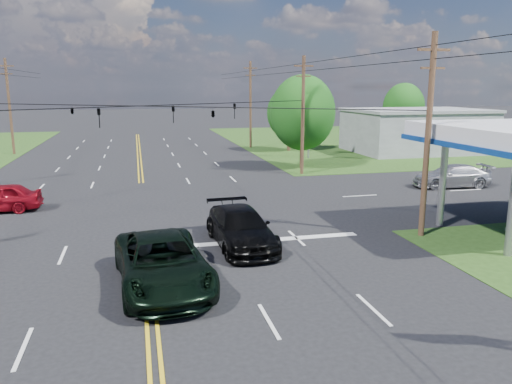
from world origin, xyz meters
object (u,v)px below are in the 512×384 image
object	(u,v)px
pickup_dkgreen	(162,262)
suv_black	(241,228)
retail_ne	(416,132)
tree_right_a	(303,113)
pole_left_far	(9,105)
tree_right_b	(289,113)
pole_se	(428,134)
pole_right_far	(250,104)
pole_ne	(303,114)
tree_far_r	(404,107)

from	to	relation	value
pickup_dkgreen	suv_black	bearing A→B (deg)	42.05
suv_black	pickup_dkgreen	bearing A→B (deg)	-135.83
retail_ne	pickup_dkgreen	xyz separation A→B (m)	(-29.50, -32.46, -1.28)
retail_ne	tree_right_a	bearing A→B (deg)	-153.43
pole_left_far	tree_right_a	xyz separation A→B (m)	(27.00, -16.00, -0.30)
tree_right_b	tree_right_a	bearing A→B (deg)	-101.77
pickup_dkgreen	pole_left_far	bearing A→B (deg)	103.46
tree_right_b	suv_black	xyz separation A→B (m)	(-12.31, -32.50, -3.37)
pickup_dkgreen	retail_ne	bearing A→B (deg)	42.75
tree_right_a	pickup_dkgreen	world-z (taller)	tree_right_a
retail_ne	pole_se	world-z (taller)	pole_se
pole_left_far	pole_right_far	xyz separation A→B (m)	(26.00, 0.00, 0.00)
pole_ne	pole_left_far	world-z (taller)	pole_left_far
pole_ne	tree_right_b	distance (m)	15.42
pole_ne	pole_left_far	bearing A→B (deg)	143.84
tree_right_b	pickup_dkgreen	size ratio (longest dim) A/B	1.07
pole_se	pickup_dkgreen	world-z (taller)	pole_se
tree_right_b	retail_ne	bearing A→B (deg)	-16.50
tree_right_b	pickup_dkgreen	bearing A→B (deg)	-113.69
pole_se	pickup_dkgreen	bearing A→B (deg)	-164.51
tree_right_b	pole_left_far	bearing A→B (deg)	172.28
pickup_dkgreen	tree_far_r	bearing A→B (deg)	46.74
retail_ne	pole_se	distance (m)	33.72
tree_right_b	tree_far_r	xyz separation A→B (m)	(17.50, 6.00, 0.33)
tree_right_b	tree_far_r	size ratio (longest dim) A/B	0.93
pole_ne	retail_ne	bearing A→B (deg)	32.91
tree_right_b	pickup_dkgreen	distance (m)	39.96
tree_far_r	suv_black	size ratio (longest dim) A/B	1.30
pole_se	pole_left_far	bearing A→B (deg)	125.10
pole_se	pole_right_far	distance (m)	37.00
pole_se	pole_ne	xyz separation A→B (m)	(0.00, 18.00, 0.00)
pickup_dkgreen	tree_right_b	bearing A→B (deg)	61.32
pole_left_far	tree_right_b	world-z (taller)	pole_left_far
pole_ne	pole_se	bearing A→B (deg)	-90.00
tree_right_a	suv_black	bearing A→B (deg)	-115.57
tree_right_b	suv_black	bearing A→B (deg)	-110.74
retail_ne	pole_se	xyz separation A→B (m)	(-17.00, -29.00, 2.72)
pole_se	tree_right_a	bearing A→B (deg)	87.27
pickup_dkgreen	suv_black	xyz separation A→B (m)	(3.69, 3.96, -0.07)
suv_black	tree_right_a	bearing A→B (deg)	61.56
pole_ne	tree_right_b	bearing A→B (deg)	76.87
tree_far_r	pickup_dkgreen	bearing A→B (deg)	-128.27
retail_ne	pole_left_far	distance (m)	43.84
tree_right_a	suv_black	world-z (taller)	tree_right_a
pole_se	pole_left_far	distance (m)	45.22
retail_ne	suv_black	bearing A→B (deg)	-132.16
pole_left_far	pickup_dkgreen	xyz separation A→B (m)	(13.50, -40.46, -4.25)
pickup_dkgreen	pole_right_far	bearing A→B (deg)	67.84
pole_ne	pole_right_far	xyz separation A→B (m)	(0.00, 19.00, 0.25)
pickup_dkgreen	pole_se	bearing A→B (deg)	10.50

